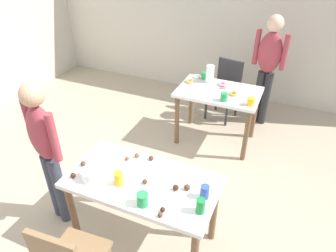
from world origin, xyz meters
TOP-DOWN VIEW (x-y plane):
  - ground_plane at (0.00, 0.00)m, footprint 6.40×6.40m
  - wall_back at (0.00, 3.20)m, footprint 6.40×0.10m
  - dining_table_near at (0.13, -0.11)m, footprint 1.24×0.65m
  - dining_table_far at (0.26, 1.72)m, footprint 1.02×0.67m
  - chair_far_table at (0.19, 2.41)m, footprint 0.47×0.47m
  - person_girl_near at (-0.78, -0.19)m, footprint 0.45×0.29m
  - person_adult_far at (0.72, 2.44)m, footprint 0.45×0.26m
  - mixing_bowl at (-0.26, -0.26)m, footprint 0.16×0.16m
  - soda_can at (0.67, -0.24)m, footprint 0.07×0.07m
  - fork_near at (0.26, 0.04)m, footprint 0.17×0.02m
  - cup_near_0 at (0.65, -0.09)m, footprint 0.07×0.07m
  - cup_near_1 at (-0.02, -0.22)m, footprint 0.07×0.07m
  - cup_near_2 at (0.25, -0.34)m, footprint 0.09×0.09m
  - cake_ball_0 at (-0.05, 0.13)m, footprint 0.04×0.04m
  - cake_ball_1 at (-0.11, 0.07)m, footprint 0.04×0.04m
  - cake_ball_2 at (0.17, -0.14)m, footprint 0.04×0.04m
  - cake_ball_3 at (0.42, -0.10)m, footprint 0.05×0.05m
  - cake_ball_4 at (-0.42, -0.15)m, footprint 0.05×0.05m
  - cake_ball_5 at (0.08, 0.15)m, footprint 0.05×0.05m
  - cake_ball_6 at (0.42, -0.39)m, footprint 0.04×0.04m
  - cake_ball_7 at (0.42, -0.34)m, footprint 0.04×0.04m
  - cake_ball_8 at (0.50, -0.06)m, footprint 0.05×0.05m
  - cake_ball_9 at (-0.41, -0.31)m, footprint 0.04×0.04m
  - pitcher_far at (0.07, 1.92)m, footprint 0.11×0.11m
  - cup_far_0 at (0.69, 1.50)m, footprint 0.09×0.09m
  - cup_far_1 at (0.38, 1.48)m, footprint 0.09×0.09m
  - cup_far_2 at (-0.03, 1.98)m, footprint 0.07×0.07m
  - cup_far_3 at (0.35, 1.81)m, footprint 0.07×0.07m
  - donut_far_0 at (0.26, 1.88)m, footprint 0.12×0.12m
  - donut_far_1 at (-0.13, 1.98)m, footprint 0.11×0.11m
  - donut_far_2 at (0.45, 1.68)m, footprint 0.11×0.11m
  - donut_far_3 at (-0.17, 1.80)m, footprint 0.11×0.11m

SIDE VIEW (x-z plane):
  - ground_plane at x=0.00m, z-range 0.00..0.00m
  - chair_far_table at x=0.19m, z-range 0.06..0.93m
  - dining_table_far at x=0.26m, z-range 0.25..1.00m
  - dining_table_near at x=0.13m, z-range 0.27..1.02m
  - fork_near at x=0.26m, z-range 0.75..0.76m
  - donut_far_3 at x=-0.17m, z-range 0.75..0.78m
  - donut_far_2 at x=0.45m, z-range 0.75..0.78m
  - donut_far_1 at x=-0.13m, z-range 0.75..0.78m
  - donut_far_0 at x=0.26m, z-range 0.75..0.79m
  - cake_ball_1 at x=-0.11m, z-range 0.75..0.79m
  - cake_ball_6 at x=0.42m, z-range 0.75..0.79m
  - cake_ball_7 at x=0.42m, z-range 0.75..0.79m
  - cake_ball_2 at x=0.17m, z-range 0.75..0.79m
  - cake_ball_0 at x=-0.05m, z-range 0.75..0.79m
  - cake_ball_9 at x=-0.41m, z-range 0.75..0.79m
  - cake_ball_4 at x=-0.42m, z-range 0.75..0.80m
  - cake_ball_5 at x=0.08m, z-range 0.75..0.80m
  - cake_ball_3 at x=0.42m, z-range 0.75..0.80m
  - cake_ball_8 at x=0.50m, z-range 0.75..0.80m
  - mixing_bowl at x=-0.26m, z-range 0.75..0.84m
  - cup_far_0 at x=0.69m, z-range 0.75..0.84m
  - cup_far_3 at x=0.35m, z-range 0.75..0.84m
  - cup_far_2 at x=-0.03m, z-range 0.75..0.85m
  - cup_far_1 at x=0.38m, z-range 0.75..0.85m
  - cup_near_2 at x=0.25m, z-range 0.75..0.86m
  - cup_near_0 at x=0.65m, z-range 0.75..0.86m
  - cup_near_1 at x=-0.02m, z-range 0.75..0.87m
  - soda_can at x=0.67m, z-range 0.75..0.87m
  - pitcher_far at x=0.07m, z-range 0.75..0.98m
  - person_girl_near at x=-0.78m, z-range 0.14..1.63m
  - person_adult_far at x=0.72m, z-range 0.16..1.72m
  - wall_back at x=0.00m, z-range 0.00..2.60m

